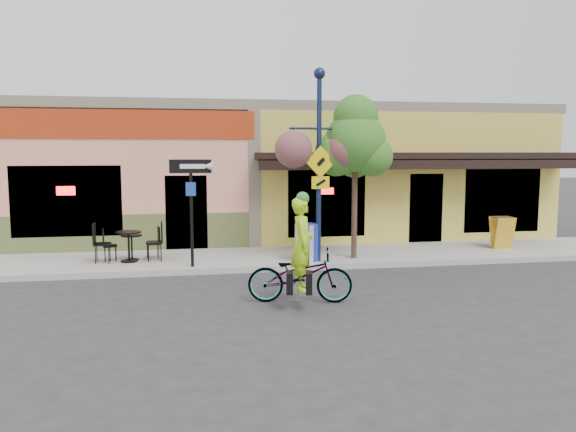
# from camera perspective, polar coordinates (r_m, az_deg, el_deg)

# --- Properties ---
(ground) EXTENTS (90.00, 90.00, 0.00)m
(ground) POSITION_cam_1_polar(r_m,az_deg,el_deg) (13.72, 2.48, -6.01)
(ground) COLOR #2D2D30
(ground) RESTS_ON ground
(sidewalk) EXTENTS (24.00, 3.00, 0.15)m
(sidewalk) POSITION_cam_1_polar(r_m,az_deg,el_deg) (15.62, 0.89, -4.17)
(sidewalk) COLOR #9E9B93
(sidewalk) RESTS_ON ground
(curb) EXTENTS (24.00, 0.12, 0.15)m
(curb) POSITION_cam_1_polar(r_m,az_deg,el_deg) (14.23, 2.00, -5.24)
(curb) COLOR #A8A59E
(curb) RESTS_ON ground
(building) EXTENTS (18.20, 8.20, 4.50)m
(building) POSITION_cam_1_polar(r_m,az_deg,el_deg) (20.79, -1.98, 4.53)
(building) COLOR #F49078
(building) RESTS_ON ground
(bicycle) EXTENTS (2.17, 1.13, 1.09)m
(bicycle) POSITION_cam_1_polar(r_m,az_deg,el_deg) (11.19, 1.22, -6.05)
(bicycle) COLOR maroon
(bicycle) RESTS_ON ground
(cyclist_rider) EXTENTS (0.57, 0.75, 1.85)m
(cyclist_rider) POSITION_cam_1_polar(r_m,az_deg,el_deg) (11.12, 1.47, -4.12)
(cyclist_rider) COLOR #B2E918
(cyclist_rider) RESTS_ON ground
(lamp_post) EXTENTS (1.65, 0.82, 4.95)m
(lamp_post) POSITION_cam_1_polar(r_m,az_deg,el_deg) (14.42, 3.16, 5.11)
(lamp_post) COLOR #13203E
(lamp_post) RESTS_ON sidewalk
(one_way_sign) EXTENTS (1.03, 0.32, 2.65)m
(one_way_sign) POSITION_cam_1_polar(r_m,az_deg,el_deg) (13.96, -9.78, 0.25)
(one_way_sign) COLOR black
(one_way_sign) RESTS_ON sidewalk
(cafe_set_left) EXTENTS (1.76, 0.93, 1.04)m
(cafe_set_left) POSITION_cam_1_polar(r_m,az_deg,el_deg) (15.04, -15.89, -2.56)
(cafe_set_left) COLOR black
(cafe_set_left) RESTS_ON sidewalk
(cafe_set_right) EXTENTS (1.55, 0.96, 0.87)m
(cafe_set_right) POSITION_cam_1_polar(r_m,az_deg,el_deg) (15.27, -15.59, -2.73)
(cafe_set_right) COLOR black
(cafe_set_right) RESTS_ON sidewalk
(newspaper_box_blue) EXTENTS (0.56, 0.54, 0.98)m
(newspaper_box_blue) POSITION_cam_1_polar(r_m,az_deg,el_deg) (14.61, 2.17, -2.68)
(newspaper_box_blue) COLOR #1C29A9
(newspaper_box_blue) RESTS_ON sidewalk
(newspaper_box_grey) EXTENTS (0.49, 0.46, 0.97)m
(newspaper_box_grey) POSITION_cam_1_polar(r_m,az_deg,el_deg) (14.56, 1.64, -2.74)
(newspaper_box_grey) COLOR #B2B2B2
(newspaper_box_grey) RESTS_ON sidewalk
(street_tree) EXTENTS (1.72, 1.72, 4.37)m
(street_tree) POSITION_cam_1_polar(r_m,az_deg,el_deg) (14.94, 6.81, 4.02)
(street_tree) COLOR #3D7A26
(street_tree) RESTS_ON sidewalk
(sandwich_board) EXTENTS (0.57, 0.42, 0.94)m
(sandwich_board) POSITION_cam_1_polar(r_m,az_deg,el_deg) (17.50, 21.18, -1.65)
(sandwich_board) COLOR gold
(sandwich_board) RESTS_ON sidewalk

